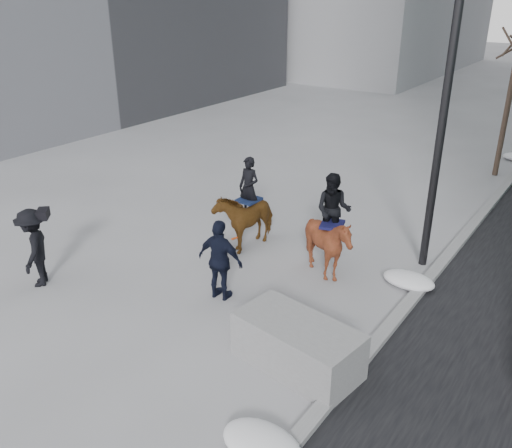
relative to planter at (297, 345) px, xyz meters
The scene contains 10 objects.
ground 2.24m from the planter, 164.73° to the left, with size 120.00×120.00×0.00m, color gray.
curb 10.62m from the planter, 85.23° to the left, with size 0.25×90.00×0.12m, color gray.
planter is the anchor object (origin of this frame).
tree_near 12.89m from the planter, 88.72° to the left, with size 1.20×1.20×5.18m, color #3D2E24, non-canonical shape.
mounted_left 4.94m from the planter, 136.40° to the left, with size 0.85×1.76×2.24m.
mounted_right 3.32m from the planter, 109.28° to the left, with size 1.62×1.72×2.39m.
feeder 2.70m from the planter, 157.82° to the left, with size 1.07×0.91×1.75m.
camera_crew 6.16m from the planter, behind, with size 1.25×1.28×1.75m.
lamppost 6.79m from the planter, 84.49° to the left, with size 0.25×1.29×9.09m.
snow_piles 4.40m from the planter, 82.37° to the left, with size 1.25×17.51×0.32m.
Camera 1 is at (5.90, -7.16, 6.07)m, focal length 38.00 mm.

